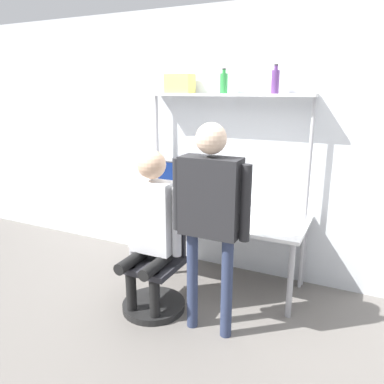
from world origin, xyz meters
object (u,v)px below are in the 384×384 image
at_px(cell_phone, 201,218).
at_px(person_standing, 210,204).
at_px(laptop, 176,208).
at_px(storage_box, 180,84).
at_px(office_chair, 156,278).
at_px(bottle_green, 224,83).
at_px(bottle_purple, 275,81).
at_px(person_seated, 151,220).
at_px(monitor, 184,180).

height_order(cell_phone, person_standing, person_standing).
distance_m(laptop, storage_box, 1.26).
relative_size(office_chair, bottle_green, 3.96).
distance_m(office_chair, storage_box, 1.92).
distance_m(bottle_purple, bottle_green, 0.49).
distance_m(person_standing, bottle_green, 1.39).
height_order(cell_phone, office_chair, office_chair).
bearing_deg(office_chair, person_standing, -11.84).
bearing_deg(person_seated, person_standing, -7.37).
relative_size(person_standing, bottle_green, 7.31).
xyz_separation_m(monitor, person_seated, (0.16, -0.93, -0.12)).
bearing_deg(laptop, storage_box, 111.18).
bearing_deg(office_chair, storage_box, 103.28).
distance_m(bottle_purple, storage_box, 0.97).
height_order(office_chair, person_standing, person_standing).
height_order(office_chair, bottle_green, bottle_green).
xyz_separation_m(person_seated, bottle_purple, (0.75, 0.96, 1.13)).
xyz_separation_m(laptop, bottle_purple, (0.81, 0.41, 1.20)).
relative_size(monitor, office_chair, 0.71).
bearing_deg(person_standing, laptop, 135.13).
height_order(office_chair, storage_box, storage_box).
relative_size(person_standing, bottle_purple, 6.61).
relative_size(cell_phone, bottle_purple, 0.59).
bearing_deg(monitor, person_standing, -54.25).
bearing_deg(monitor, person_seated, -80.45).
height_order(person_standing, bottle_green, bottle_green).
height_order(laptop, office_chair, laptop).
bearing_deg(person_standing, bottle_green, 106.69).
relative_size(bottle_purple, storage_box, 0.93).
bearing_deg(laptop, office_chair, -83.57).
bearing_deg(bottle_purple, office_chair, -129.52).
height_order(monitor, person_seated, person_seated).
distance_m(laptop, cell_phone, 0.28).
xyz_separation_m(office_chair, person_standing, (0.57, -0.12, 0.80)).
distance_m(cell_phone, person_seated, 0.59).
relative_size(laptop, person_standing, 0.20).
xyz_separation_m(bottle_green, storage_box, (-0.47, 0.00, -0.00)).
height_order(bottle_purple, storage_box, bottle_purple).
bearing_deg(cell_phone, laptop, 177.25).
bearing_deg(storage_box, person_seated, -77.38).
relative_size(monitor, storage_box, 2.38).
bearing_deg(monitor, laptop, -75.28).
relative_size(person_seated, person_standing, 0.85).
relative_size(monitor, laptop, 1.89).
distance_m(person_seated, person_standing, 0.62).
bearing_deg(cell_phone, monitor, 133.05).
xyz_separation_m(laptop, cell_phone, (0.27, -0.01, -0.05)).
relative_size(office_chair, person_standing, 0.54).
distance_m(cell_phone, bottle_purple, 1.42).
distance_m(laptop, bottle_green, 1.29).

